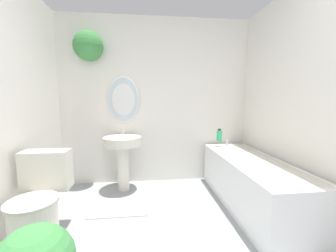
{
  "coord_description": "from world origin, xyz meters",
  "views": [
    {
      "loc": [
        -0.17,
        -0.55,
        1.22
      ],
      "look_at": [
        0.07,
        1.55,
        0.96
      ],
      "focal_mm": 22.0,
      "sensor_mm": 36.0,
      "label": 1
    }
  ],
  "objects_px": {
    "bathtub": "(251,182)",
    "shampoo_bottle": "(219,135)",
    "toilet": "(39,204)",
    "pedestal_sink": "(123,151)"
  },
  "relations": [
    {
      "from": "pedestal_sink",
      "to": "shampoo_bottle",
      "type": "distance_m",
      "value": 1.38
    },
    {
      "from": "pedestal_sink",
      "to": "bathtub",
      "type": "height_order",
      "value": "pedestal_sink"
    },
    {
      "from": "toilet",
      "to": "shampoo_bottle",
      "type": "xyz_separation_m",
      "value": [
        1.99,
        1.03,
        0.39
      ]
    },
    {
      "from": "pedestal_sink",
      "to": "toilet",
      "type": "bearing_deg",
      "value": -123.15
    },
    {
      "from": "pedestal_sink",
      "to": "bathtub",
      "type": "relative_size",
      "value": 0.5
    },
    {
      "from": "bathtub",
      "to": "shampoo_bottle",
      "type": "relative_size",
      "value": 9.33
    },
    {
      "from": "toilet",
      "to": "bathtub",
      "type": "height_order",
      "value": "toilet"
    },
    {
      "from": "toilet",
      "to": "pedestal_sink",
      "type": "bearing_deg",
      "value": 56.85
    },
    {
      "from": "toilet",
      "to": "pedestal_sink",
      "type": "xyz_separation_m",
      "value": [
        0.62,
        0.95,
        0.22
      ]
    },
    {
      "from": "shampoo_bottle",
      "to": "bathtub",
      "type": "bearing_deg",
      "value": -77.75
    }
  ]
}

